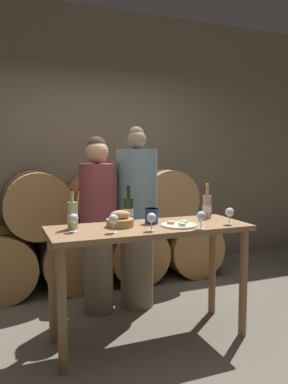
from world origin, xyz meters
name	(u,v)px	position (x,y,z in m)	size (l,w,h in m)	color
ground_plane	(149,338)	(0.00, 0.00, 0.00)	(10.00, 10.00, 0.00)	#665E51
stone_wall_back	(88,141)	(0.00, 2.00, 1.60)	(10.00, 0.12, 3.20)	#7F705B
barrel_stack	(101,230)	(0.00, 1.46, 0.59)	(2.80, 0.84, 1.28)	#A87A47
tasting_table	(150,245)	(0.00, 0.00, 0.75)	(1.54, 0.58, 0.90)	olive
person_left	(98,224)	(-0.24, 0.64, 0.82)	(0.33, 0.33, 1.61)	#756651
person_right	(137,217)	(0.14, 0.64, 0.86)	(0.38, 0.38, 1.70)	#756651
wine_bottle_red	(128,210)	(-0.10, 0.20, 1.00)	(0.08, 0.08, 0.30)	#193819
wine_bottle_white	(73,215)	(-0.57, 0.11, 1.01)	(0.08, 0.08, 0.30)	#ADBC7F
wine_bottle_rose	(207,206)	(0.59, 0.14, 1.00)	(0.08, 0.08, 0.30)	#BC8E93
blue_crock	(152,215)	(0.05, 0.08, 0.97)	(0.11, 0.11, 0.12)	navy
bread_basket	(120,220)	(-0.22, 0.06, 0.95)	(0.21, 0.21, 0.13)	#A87F4C
cheese_plate	(179,225)	(0.21, -0.09, 0.91)	(0.28, 0.28, 0.04)	white
wine_glass_far_left	(74,219)	(-0.58, -0.01, 1.00)	(0.07, 0.07, 0.13)	white
wine_glass_left	(113,220)	(-0.33, -0.14, 1.00)	(0.07, 0.07, 0.13)	white
wine_glass_center	(152,218)	(-0.06, -0.18, 1.00)	(0.07, 0.07, 0.13)	white
wine_glass_right	(201,216)	(0.31, -0.25, 1.00)	(0.07, 0.07, 0.13)	white
wine_glass_far_right	(230,213)	(0.60, -0.18, 1.00)	(0.07, 0.07, 0.13)	white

